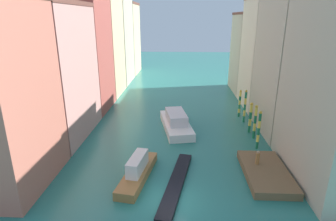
# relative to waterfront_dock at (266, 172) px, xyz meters

# --- Properties ---
(ground_plane) EXTENTS (154.00, 154.00, 0.00)m
(ground_plane) POSITION_rel_waterfront_dock_xyz_m (-8.55, 20.40, -0.35)
(ground_plane) COLOR #28756B
(building_left_1) EXTENTS (7.21, 11.95, 15.69)m
(building_left_1) POSITION_rel_waterfront_dock_xyz_m (-22.86, 8.60, 7.51)
(building_left_1) COLOR tan
(building_left_1) RESTS_ON ground
(building_left_2) EXTENTS (7.21, 9.10, 19.20)m
(building_left_2) POSITION_rel_waterfront_dock_xyz_m (-22.86, 19.15, 9.27)
(building_left_2) COLOR #B25147
(building_left_2) RESTS_ON ground
(building_left_3) EXTENTS (7.21, 9.40, 20.80)m
(building_left_3) POSITION_rel_waterfront_dock_xyz_m (-22.86, 28.48, 10.07)
(building_left_3) COLOR beige
(building_left_3) RESTS_ON ground
(building_left_4) EXTENTS (7.21, 10.92, 19.88)m
(building_left_4) POSITION_rel_waterfront_dock_xyz_m (-22.86, 38.95, 9.60)
(building_left_4) COLOR #BCB299
(building_left_4) RESTS_ON ground
(building_left_5) EXTENTS (7.21, 10.70, 17.48)m
(building_left_5) POSITION_rel_waterfront_dock_xyz_m (-22.86, 49.92, 8.41)
(building_left_5) COLOR beige
(building_left_5) RESTS_ON ground
(building_right_1) EXTENTS (7.21, 11.14, 18.71)m
(building_right_1) POSITION_rel_waterfront_dock_xyz_m (5.76, 11.67, 9.02)
(building_right_1) COLOR #BCB299
(building_right_1) RESTS_ON ground
(building_right_2) EXTENTS (7.21, 9.65, 17.20)m
(building_right_2) POSITION_rel_waterfront_dock_xyz_m (5.76, 22.01, 8.26)
(building_right_2) COLOR beige
(building_right_2) RESTS_ON ground
(building_right_3) EXTENTS (7.21, 10.18, 14.86)m
(building_right_3) POSITION_rel_waterfront_dock_xyz_m (5.76, 31.95, 7.09)
(building_right_3) COLOR #BCB299
(building_right_3) RESTS_ON ground
(waterfront_dock) EXTENTS (3.86, 7.42, 0.69)m
(waterfront_dock) POSITION_rel_waterfront_dock_xyz_m (0.00, 0.00, 0.00)
(waterfront_dock) COLOR brown
(waterfront_dock) RESTS_ON ground
(person_on_dock) EXTENTS (0.36, 0.36, 1.37)m
(person_on_dock) POSITION_rel_waterfront_dock_xyz_m (-0.60, 0.97, 0.98)
(person_on_dock) COLOR olive
(person_on_dock) RESTS_ON waterfront_dock
(mooring_pole_0) EXTENTS (0.33, 0.33, 4.41)m
(mooring_pole_0) POSITION_rel_waterfront_dock_xyz_m (0.64, 5.71, 1.91)
(mooring_pole_0) COLOR #197247
(mooring_pole_0) RESTS_ON ground
(mooring_pole_1) EXTENTS (0.36, 0.36, 4.21)m
(mooring_pole_1) POSITION_rel_waterfront_dock_xyz_m (0.93, 8.49, 1.81)
(mooring_pole_1) COLOR #197247
(mooring_pole_1) RESTS_ON ground
(mooring_pole_2) EXTENTS (0.39, 0.39, 3.95)m
(mooring_pole_2) POSITION_rel_waterfront_dock_xyz_m (0.83, 10.37, 1.68)
(mooring_pole_2) COLOR #197247
(mooring_pole_2) RESTS_ON ground
(mooring_pole_3) EXTENTS (0.34, 0.34, 4.63)m
(mooring_pole_3) POSITION_rel_waterfront_dock_xyz_m (0.91, 14.04, 2.02)
(mooring_pole_3) COLOR #197247
(mooring_pole_3) RESTS_ON ground
(mooring_pole_4) EXTENTS (0.34, 0.34, 4.04)m
(mooring_pole_4) POSITION_rel_waterfront_dock_xyz_m (0.63, 16.23, 1.72)
(mooring_pole_4) COLOR #197247
(mooring_pole_4) RESTS_ON ground
(vaporetto_white) EXTENTS (4.81, 9.65, 2.28)m
(vaporetto_white) POSITION_rel_waterfront_dock_xyz_m (-8.51, 11.18, 0.53)
(vaporetto_white) COLOR white
(vaporetto_white) RESTS_ON ground
(gondola_black) EXTENTS (2.98, 10.23, 0.40)m
(gondola_black) POSITION_rel_waterfront_dock_xyz_m (-8.22, -1.88, -0.15)
(gondola_black) COLOR black
(gondola_black) RESTS_ON ground
(motorboat_0) EXTENTS (2.93, 7.58, 2.17)m
(motorboat_0) POSITION_rel_waterfront_dock_xyz_m (-11.74, -0.91, 0.41)
(motorboat_0) COLOR olive
(motorboat_0) RESTS_ON ground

